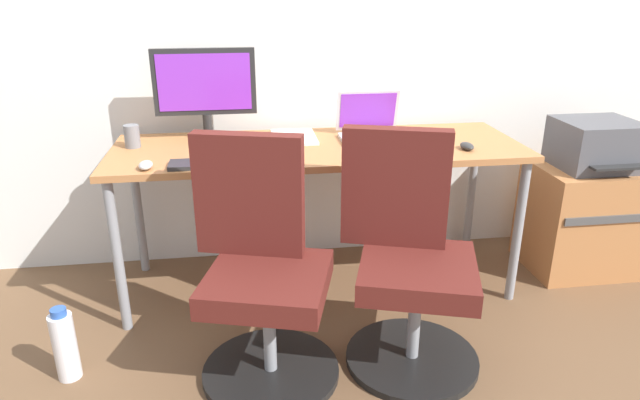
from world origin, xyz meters
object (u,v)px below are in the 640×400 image
(desktop_monitor, at_px, (205,88))
(coffee_mug, at_px, (237,143))
(water_bottle_on_floor, at_px, (65,345))
(open_laptop, at_px, (371,127))
(office_chair_right, at_px, (409,263))
(office_chair_left, at_px, (262,273))
(side_cabinet, at_px, (582,218))
(printer, at_px, (596,144))

(desktop_monitor, xyz_separation_m, coffee_mug, (0.14, -0.27, -0.20))
(water_bottle_on_floor, relative_size, open_laptop, 1.00)
(office_chair_right, relative_size, desktop_monitor, 1.96)
(office_chair_left, bearing_deg, open_laptop, 51.45)
(office_chair_left, relative_size, desktop_monitor, 1.96)
(side_cabinet, relative_size, water_bottle_on_floor, 1.84)
(desktop_monitor, bearing_deg, coffee_mug, -63.38)
(side_cabinet, bearing_deg, desktop_monitor, 174.19)
(water_bottle_on_floor, height_order, desktop_monitor, desktop_monitor)
(office_chair_right, distance_m, water_bottle_on_floor, 1.37)
(office_chair_right, bearing_deg, open_laptop, 89.79)
(office_chair_right, height_order, water_bottle_on_floor, office_chair_right)
(desktop_monitor, xyz_separation_m, open_laptop, (0.79, -0.09, -0.20))
(side_cabinet, height_order, coffee_mug, coffee_mug)
(office_chair_left, relative_size, water_bottle_on_floor, 3.03)
(open_laptop, relative_size, coffee_mug, 3.37)
(side_cabinet, bearing_deg, printer, -90.00)
(side_cabinet, distance_m, water_bottle_on_floor, 2.56)
(desktop_monitor, relative_size, coffee_mug, 5.22)
(office_chair_right, height_order, open_laptop, open_laptop)
(office_chair_right, bearing_deg, coffee_mug, 139.88)
(water_bottle_on_floor, bearing_deg, desktop_monitor, 54.40)
(open_laptop, bearing_deg, office_chair_right, -90.21)
(coffee_mug, bearing_deg, office_chair_right, -40.12)
(office_chair_right, relative_size, side_cabinet, 1.65)
(desktop_monitor, height_order, coffee_mug, desktop_monitor)
(desktop_monitor, bearing_deg, office_chair_right, -46.19)
(office_chair_right, distance_m, open_laptop, 0.82)
(office_chair_left, xyz_separation_m, coffee_mug, (-0.07, 0.55, 0.36))
(printer, bearing_deg, coffee_mug, -177.63)
(office_chair_left, bearing_deg, side_cabinet, 19.87)
(desktop_monitor, distance_m, open_laptop, 0.82)
(water_bottle_on_floor, xyz_separation_m, desktop_monitor, (0.56, 0.78, 0.84))
(printer, xyz_separation_m, coffee_mug, (-1.80, -0.07, 0.10))
(water_bottle_on_floor, bearing_deg, printer, 13.16)
(coffee_mug, bearing_deg, printer, 2.37)
(office_chair_left, relative_size, printer, 2.35)
(side_cabinet, bearing_deg, office_chair_right, -151.48)
(office_chair_right, height_order, desktop_monitor, desktop_monitor)
(office_chair_right, relative_size, open_laptop, 3.03)
(water_bottle_on_floor, relative_size, desktop_monitor, 0.65)
(office_chair_left, xyz_separation_m, side_cabinet, (1.72, 0.62, -0.14))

